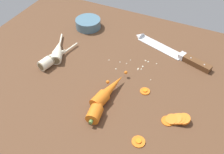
% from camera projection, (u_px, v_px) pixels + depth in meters
% --- Properties ---
extents(ground_plane, '(1.20, 0.90, 0.04)m').
position_uv_depth(ground_plane, '(114.00, 81.00, 0.94)').
color(ground_plane, brown).
extents(chefs_knife, '(0.34, 0.14, 0.04)m').
position_uv_depth(chefs_knife, '(169.00, 50.00, 1.03)').
color(chefs_knife, silver).
rests_on(chefs_knife, ground_plane).
extents(whole_carrot, '(0.07, 0.20, 0.04)m').
position_uv_depth(whole_carrot, '(108.00, 91.00, 0.85)').
color(whole_carrot, orange).
rests_on(whole_carrot, ground_plane).
extents(whole_carrot_second, '(0.06, 0.18, 0.04)m').
position_uv_depth(whole_carrot_second, '(99.00, 104.00, 0.81)').
color(whole_carrot_second, orange).
rests_on(whole_carrot_second, ground_plane).
extents(parsnip_front, '(0.06, 0.19, 0.04)m').
position_uv_depth(parsnip_front, '(53.00, 58.00, 0.97)').
color(parsnip_front, beige).
rests_on(parsnip_front, ground_plane).
extents(parsnip_mid_left, '(0.10, 0.17, 0.04)m').
position_uv_depth(parsnip_mid_left, '(58.00, 51.00, 1.00)').
color(parsnip_mid_left, beige).
rests_on(parsnip_mid_left, ground_plane).
extents(carrot_slice_stack, '(0.08, 0.06, 0.03)m').
position_uv_depth(carrot_slice_stack, '(176.00, 119.00, 0.78)').
color(carrot_slice_stack, orange).
rests_on(carrot_slice_stack, ground_plane).
extents(carrot_slice_stray_near, '(0.04, 0.04, 0.01)m').
position_uv_depth(carrot_slice_stray_near, '(138.00, 141.00, 0.73)').
color(carrot_slice_stray_near, orange).
rests_on(carrot_slice_stray_near, ground_plane).
extents(carrot_slice_stray_mid, '(0.03, 0.03, 0.01)m').
position_uv_depth(carrot_slice_stray_mid, '(145.00, 91.00, 0.87)').
color(carrot_slice_stray_mid, orange).
rests_on(carrot_slice_stray_mid, ground_plane).
extents(prep_bowl, '(0.11, 0.11, 0.04)m').
position_uv_depth(prep_bowl, '(88.00, 23.00, 1.14)').
color(prep_bowl, slate).
rests_on(prep_bowl, ground_plane).
extents(mince_crumbs, '(0.18, 0.10, 0.01)m').
position_uv_depth(mince_crumbs, '(137.00, 65.00, 0.97)').
color(mince_crumbs, beige).
rests_on(mince_crumbs, ground_plane).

